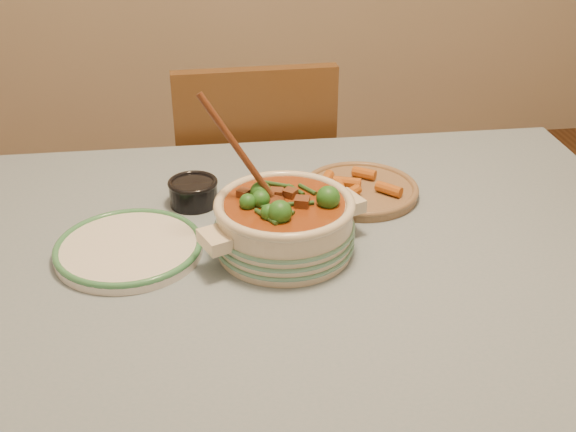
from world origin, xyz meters
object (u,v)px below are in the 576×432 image
object	(u,v)px
fried_plate	(360,188)
white_plate	(129,248)
stew_casserole	(284,220)
condiment_bowl	(193,191)
chair_far	(253,189)
dining_table	(253,293)

from	to	relation	value
fried_plate	white_plate	bearing A→B (deg)	-159.69
white_plate	fried_plate	world-z (taller)	fried_plate
stew_casserole	condiment_bowl	xyz separation A→B (m)	(-0.17, 0.21, -0.04)
white_plate	fried_plate	bearing A→B (deg)	20.31
stew_casserole	fried_plate	distance (m)	0.29
white_plate	chair_far	world-z (taller)	chair_far
white_plate	chair_far	bearing A→B (deg)	66.85
chair_far	fried_plate	bearing A→B (deg)	109.56
dining_table	chair_far	distance (m)	0.74
dining_table	condiment_bowl	xyz separation A→B (m)	(-0.11, 0.22, 0.12)
dining_table	chair_far	size ratio (longest dim) A/B	1.81
stew_casserole	fried_plate	size ratio (longest dim) A/B	1.04
stew_casserole	condiment_bowl	bearing A→B (deg)	128.69
fried_plate	stew_casserole	bearing A→B (deg)	-133.23
chair_far	stew_casserole	bearing A→B (deg)	88.50
stew_casserole	chair_far	bearing A→B (deg)	90.21
dining_table	chair_far	bearing A→B (deg)	85.12
stew_casserole	condiment_bowl	world-z (taller)	stew_casserole
stew_casserole	fried_plate	world-z (taller)	stew_casserole
dining_table	chair_far	world-z (taller)	chair_far
dining_table	fried_plate	distance (m)	0.35
dining_table	stew_casserole	distance (m)	0.17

